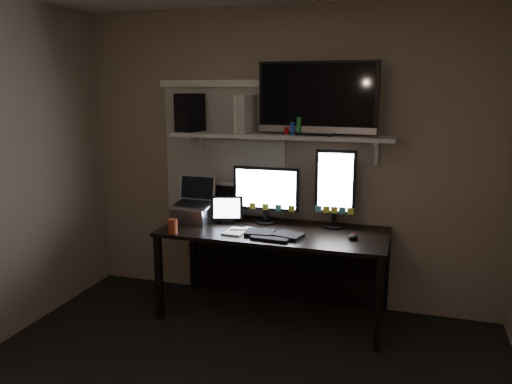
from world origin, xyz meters
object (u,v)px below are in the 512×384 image
at_px(keyboard, 274,234).
at_px(speaker, 190,113).
at_px(mouse, 353,236).
at_px(game_console, 246,114).
at_px(monitor_landscape, 266,195).
at_px(cup, 173,226).
at_px(tv, 317,99).
at_px(laptop, 192,200).
at_px(tablet, 227,210).
at_px(monitor_portrait, 335,188).
at_px(desk, 277,247).

distance_m(keyboard, speaker, 1.28).
bearing_deg(mouse, game_console, 172.71).
relative_size(monitor_landscape, keyboard, 1.24).
relative_size(cup, game_console, 0.37).
height_order(monitor_landscape, tv, tv).
xyz_separation_m(laptop, game_console, (0.42, 0.16, 0.72)).
bearing_deg(laptop, tablet, 11.23).
bearing_deg(monitor_portrait, keyboard, -138.89).
bearing_deg(tablet, monitor_portrait, -9.37).
bearing_deg(desk, speaker, 173.55).
relative_size(desk, cup, 15.89).
bearing_deg(speaker, desk, 8.83).
distance_m(cup, tv, 1.50).
bearing_deg(game_console, laptop, -150.29).
bearing_deg(laptop, keyboard, -13.36).
xyz_separation_m(monitor_portrait, tablet, (-0.88, -0.13, -0.21)).
height_order(desk, monitor_landscape, monitor_landscape).
height_order(tablet, tv, tv).
distance_m(monitor_landscape, mouse, 0.82).
relative_size(monitor_landscape, laptop, 1.48).
height_order(monitor_landscape, mouse, monitor_landscape).
bearing_deg(game_console, monitor_landscape, 3.11).
height_order(mouse, game_console, game_console).
xyz_separation_m(mouse, speaker, (-1.43, 0.26, 0.89)).
xyz_separation_m(cup, tv, (1.02, 0.51, 0.98)).
distance_m(tablet, game_console, 0.81).
bearing_deg(speaker, game_console, 13.91).
distance_m(desk, game_console, 1.12).
bearing_deg(game_console, cup, -120.76).
relative_size(laptop, cup, 3.32).
bearing_deg(speaker, cup, -67.46).
relative_size(monitor_portrait, game_console, 2.10).
bearing_deg(tablet, tv, -9.94).
bearing_deg(keyboard, tablet, 156.29).
bearing_deg(monitor_landscape, game_console, 173.38).
bearing_deg(laptop, game_console, 21.58).
bearing_deg(desk, game_console, 165.29).
height_order(desk, game_console, game_console).
bearing_deg(desk, keyboard, -81.61).
bearing_deg(monitor_landscape, laptop, -167.61).
bearing_deg(mouse, laptop, -176.10).
height_order(mouse, tablet, tablet).
bearing_deg(mouse, desk, 172.50).
bearing_deg(keyboard, cup, -163.83).
distance_m(desk, monitor_landscape, 0.44).
xyz_separation_m(monitor_portrait, cup, (-1.18, -0.54, -0.27)).
distance_m(monitor_portrait, cup, 1.33).
height_order(desk, laptop, laptop).
height_order(monitor_portrait, speaker, speaker).
xyz_separation_m(monitor_landscape, tablet, (-0.31, -0.09, -0.13)).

